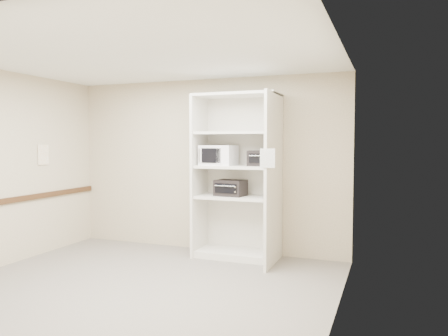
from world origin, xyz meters
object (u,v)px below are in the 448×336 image
(shelving_unit, at_px, (240,182))
(toaster_oven_lower, at_px, (231,188))
(microwave, at_px, (219,155))
(toaster_oven_upper, at_px, (261,158))

(shelving_unit, height_order, toaster_oven_lower, shelving_unit)
(microwave, relative_size, toaster_oven_upper, 1.29)
(toaster_oven_lower, bearing_deg, toaster_oven_upper, 13.53)
(shelving_unit, relative_size, toaster_oven_lower, 5.71)
(shelving_unit, distance_m, microwave, 0.51)
(toaster_oven_lower, bearing_deg, shelving_unit, 15.73)
(toaster_oven_lower, bearing_deg, microwave, -174.97)
(shelving_unit, relative_size, microwave, 4.88)
(microwave, bearing_deg, shelving_unit, 5.67)
(microwave, bearing_deg, toaster_oven_lower, 1.23)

